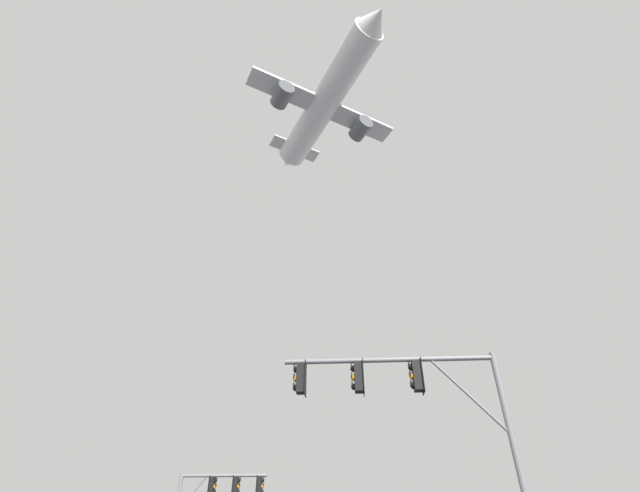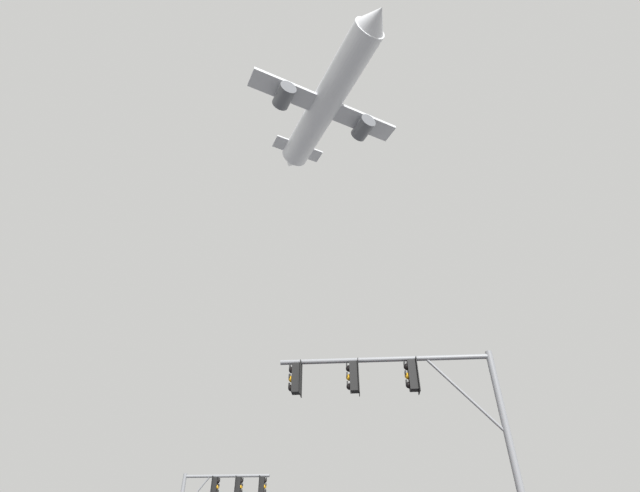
{
  "view_description": "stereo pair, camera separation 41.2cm",
  "coord_description": "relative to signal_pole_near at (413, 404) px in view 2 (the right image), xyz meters",
  "views": [
    {
      "loc": [
        0.15,
        -6.45,
        1.53
      ],
      "look_at": [
        1.28,
        13.8,
        16.06
      ],
      "focal_mm": 24.81,
      "sensor_mm": 36.0,
      "label": 1
    },
    {
      "loc": [
        0.56,
        -6.47,
        1.53
      ],
      "look_at": [
        1.28,
        13.8,
        16.06
      ],
      "focal_mm": 24.81,
      "sensor_mm": 36.0,
      "label": 2
    }
  ],
  "objects": [
    {
      "name": "signal_pole_near",
      "position": [
        0.0,
        0.0,
        0.0
      ],
      "size": [
        6.5,
        1.0,
        6.79
      ],
      "color": "slate",
      "rests_on": "ground"
    },
    {
      "name": "airplane",
      "position": [
        -1.23,
        18.54,
        39.48
      ],
      "size": [
        17.4,
        22.53,
        6.4
      ],
      "color": "white"
    }
  ]
}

